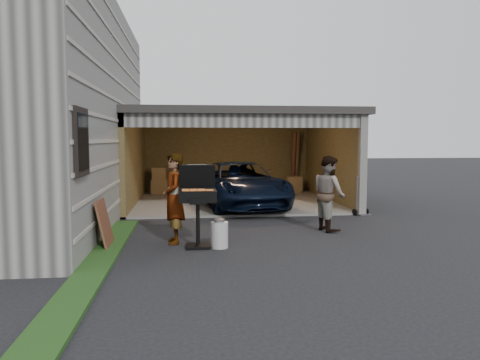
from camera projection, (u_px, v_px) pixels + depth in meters
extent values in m
plane|color=black|center=(231.00, 249.00, 8.71)|extent=(80.00, 80.00, 0.00)
cube|color=#193814|center=(96.00, 266.00, 7.46)|extent=(0.50, 8.00, 0.06)
cube|color=#605E59|center=(235.00, 201.00, 15.22)|extent=(6.50, 6.00, 0.06)
cube|color=#43391F|center=(227.00, 157.00, 18.00)|extent=(6.50, 0.15, 2.70)
cube|color=#43391F|center=(330.00, 160.00, 15.47)|extent=(0.15, 6.00, 2.70)
cube|color=#43391F|center=(135.00, 161.00, 14.75)|extent=(0.15, 6.00, 2.70)
cube|color=#2D2B28|center=(235.00, 116.00, 14.98)|extent=(6.80, 6.30, 0.20)
cube|color=#474744|center=(246.00, 121.00, 12.12)|extent=(6.50, 0.16, 0.36)
cube|color=silver|center=(241.00, 119.00, 13.31)|extent=(6.00, 2.40, 0.06)
cube|color=#474744|center=(363.00, 165.00, 12.55)|extent=(0.20, 0.18, 2.70)
cube|color=brown|center=(159.00, 187.00, 17.09)|extent=(0.60, 0.50, 0.50)
cube|color=brown|center=(159.00, 174.00, 17.05)|extent=(0.50, 0.45, 0.45)
cube|color=brown|center=(294.00, 184.00, 17.55)|extent=(0.55, 0.50, 0.60)
cube|color=#552A1D|center=(295.00, 161.00, 18.09)|extent=(0.24, 0.43, 2.20)
imported|color=black|center=(238.00, 186.00, 13.88)|extent=(2.95, 5.00, 1.30)
imported|color=#AEBFDB|center=(174.00, 199.00, 9.13)|extent=(0.51, 0.70, 1.77)
imported|color=#47271C|center=(329.00, 193.00, 10.44)|extent=(0.79, 0.93, 1.68)
cube|color=black|center=(198.00, 246.00, 8.84)|extent=(0.44, 0.44, 0.05)
cylinder|color=black|center=(198.00, 223.00, 8.80)|extent=(0.07, 0.07, 0.89)
cube|color=black|center=(198.00, 196.00, 8.75)|extent=(0.70, 0.49, 0.21)
cube|color=#59595B|center=(198.00, 191.00, 8.74)|extent=(0.63, 0.42, 0.02)
cube|color=black|center=(197.00, 177.00, 9.03)|extent=(0.70, 0.13, 0.49)
cylinder|color=beige|center=(219.00, 235.00, 8.80)|extent=(0.38, 0.38, 0.49)
cube|color=#552A1D|center=(105.00, 224.00, 8.78)|extent=(0.23, 0.82, 0.91)
cube|color=slate|center=(364.00, 215.00, 12.51)|extent=(0.40, 0.33, 0.04)
cylinder|color=black|center=(355.00, 212.00, 12.52)|extent=(0.10, 0.18, 0.18)
cylinder|color=black|center=(366.00, 211.00, 12.70)|extent=(0.10, 0.18, 0.18)
cylinder|color=slate|center=(357.00, 195.00, 12.51)|extent=(0.03, 0.03, 1.04)
cylinder|color=slate|center=(365.00, 195.00, 12.64)|extent=(0.03, 0.03, 1.04)
cylinder|color=slate|center=(361.00, 177.00, 12.53)|extent=(0.29, 0.13, 0.03)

